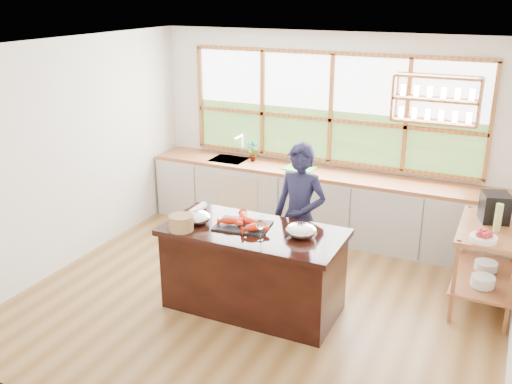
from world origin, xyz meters
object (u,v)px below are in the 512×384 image
Objects in this scene: island at (253,269)px; espresso_machine at (495,207)px; cook at (300,217)px; wicker_basket at (181,223)px.

island is 2.61m from espresso_machine.
espresso_machine is (2.19, 1.28, 0.60)m from island.
island is 1.11× the size of cook.
cook is 5.48× the size of espresso_machine.
wicker_basket is (-0.65, -0.32, 0.53)m from island.
wicker_basket is at bearing -153.93° from island.
island is 6.07× the size of espresso_machine.
cook is 1.35m from wicker_basket.
island is 0.81m from cook.
espresso_machine is 3.27m from wicker_basket.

